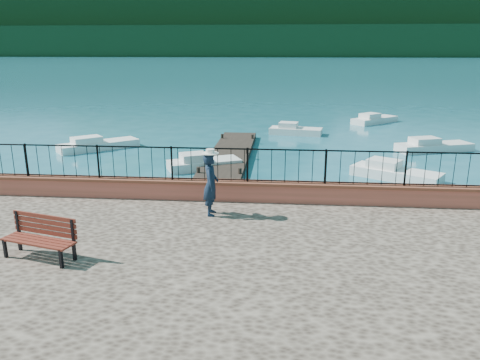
% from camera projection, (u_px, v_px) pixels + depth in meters
% --- Properties ---
extents(ground, '(2000.00, 2000.00, 0.00)m').
position_uv_depth(ground, '(248.00, 304.00, 10.38)').
color(ground, '#19596B').
rests_on(ground, ground).
extents(parapet, '(28.00, 0.46, 0.58)m').
position_uv_depth(parapet, '(258.00, 191.00, 13.51)').
color(parapet, '#CB5A49').
rests_on(parapet, promenade).
extents(railing, '(27.00, 0.05, 0.95)m').
position_uv_depth(railing, '(258.00, 166.00, 13.31)').
color(railing, black).
rests_on(railing, parapet).
extents(dock, '(2.00, 16.00, 0.30)m').
position_uv_depth(dock, '(225.00, 165.00, 22.01)').
color(dock, '#2D231C').
rests_on(dock, ground).
extents(far_forest, '(900.00, 60.00, 18.00)m').
position_uv_depth(far_forest, '(284.00, 42.00, 295.28)').
color(far_forest, black).
rests_on(far_forest, ground).
extents(foothills, '(900.00, 120.00, 44.00)m').
position_uv_depth(foothills, '(284.00, 24.00, 349.20)').
color(foothills, black).
rests_on(foothills, ground).
extents(companion_hill, '(448.00, 384.00, 180.00)m').
position_uv_depth(companion_hill, '(479.00, 52.00, 527.39)').
color(companion_hill, '#142D23').
rests_on(companion_hill, ground).
extents(park_bench, '(1.71, 0.94, 0.90)m').
position_uv_depth(park_bench, '(40.00, 246.00, 9.83)').
color(park_bench, black).
rests_on(park_bench, promenade).
extents(person, '(0.45, 0.64, 1.66)m').
position_uv_depth(person, '(211.00, 184.00, 12.27)').
color(person, black).
rests_on(person, promenade).
extents(hat, '(0.44, 0.44, 0.12)m').
position_uv_depth(hat, '(210.00, 151.00, 12.02)').
color(hat, white).
rests_on(hat, person).
extents(boat_0, '(3.57, 2.61, 0.80)m').
position_uv_depth(boat_0, '(204.00, 160.00, 21.88)').
color(boat_0, silver).
rests_on(boat_0, ground).
extents(boat_1, '(3.84, 3.12, 0.80)m').
position_uv_depth(boat_1, '(396.00, 170.00, 20.20)').
color(boat_1, white).
rests_on(boat_1, ground).
extents(boat_2, '(4.37, 2.55, 0.80)m').
position_uv_depth(boat_2, '(434.00, 144.00, 25.64)').
color(boat_2, silver).
rests_on(boat_2, ground).
extents(boat_3, '(4.14, 3.85, 0.80)m').
position_uv_depth(boat_3, '(99.00, 142.00, 26.10)').
color(boat_3, white).
rests_on(boat_3, ground).
extents(boat_4, '(3.53, 1.88, 0.80)m').
position_uv_depth(boat_4, '(296.00, 128.00, 30.57)').
color(boat_4, silver).
rests_on(boat_4, ground).
extents(boat_5, '(3.85, 3.68, 0.80)m').
position_uv_depth(boat_5, '(375.00, 118.00, 35.20)').
color(boat_5, silver).
rests_on(boat_5, ground).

